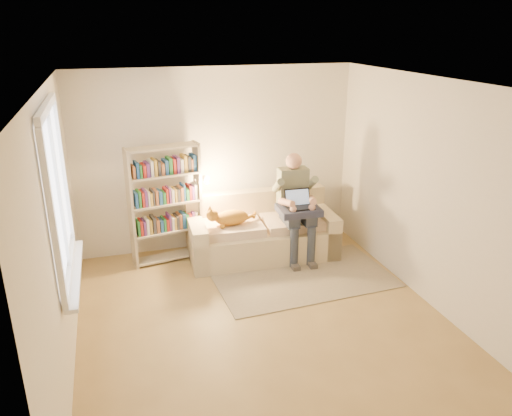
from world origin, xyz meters
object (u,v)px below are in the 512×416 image
object	(u,v)px
person	(296,201)
bookshelf	(165,199)
sofa	(261,234)
laptop	(299,203)
cat	(228,217)

from	to	relation	value
person	bookshelf	world-z (taller)	bookshelf
sofa	laptop	bearing A→B (deg)	-32.08
sofa	laptop	xyz separation A→B (m)	(0.44, -0.31, 0.53)
sofa	bookshelf	bearing A→B (deg)	173.13
person	laptop	distance (m)	0.13
sofa	bookshelf	world-z (taller)	bookshelf
cat	laptop	xyz separation A→B (m)	(0.95, -0.20, 0.18)
person	cat	xyz separation A→B (m)	(-0.95, 0.07, -0.16)
person	cat	world-z (taller)	person
person	sofa	bearing A→B (deg)	160.95
person	laptop	size ratio (longest dim) A/B	3.99
person	cat	bearing A→B (deg)	178.55
bookshelf	laptop	bearing A→B (deg)	-26.65
person	cat	size ratio (longest dim) A/B	2.06
laptop	person	bearing A→B (deg)	93.19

